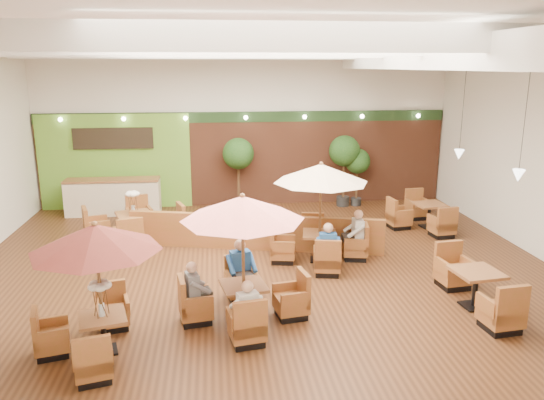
{
  "coord_description": "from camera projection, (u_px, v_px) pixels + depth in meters",
  "views": [
    {
      "loc": [
        -1.12,
        -12.16,
        4.73
      ],
      "look_at": [
        0.3,
        0.5,
        1.5
      ],
      "focal_mm": 35.0,
      "sensor_mm": 36.0,
      "label": 1
    }
  ],
  "objects": [
    {
      "name": "room",
      "position": [
        267.0,
        111.0,
        13.3
      ],
      "size": [
        14.04,
        14.0,
        5.52
      ],
      "color": "#381E0F",
      "rests_on": "ground"
    },
    {
      "name": "service_counter",
      "position": [
        113.0,
        197.0,
        17.29
      ],
      "size": [
        3.0,
        0.75,
        1.18
      ],
      "color": "beige",
      "rests_on": "ground"
    },
    {
      "name": "booth_divider",
      "position": [
        254.0,
        232.0,
        13.98
      ],
      "size": [
        6.62,
        1.81,
        0.94
      ],
      "primitive_type": "cube",
      "rotation": [
        0.0,
        0.0,
        -0.24
      ],
      "color": "brown",
      "rests_on": "ground"
    },
    {
      "name": "table_0",
      "position": [
        94.0,
        260.0,
        8.62
      ],
      "size": [
        2.25,
        2.36,
        2.33
      ],
      "rotation": [
        0.0,
        0.0,
        0.25
      ],
      "color": "brown",
      "rests_on": "ground"
    },
    {
      "name": "table_1",
      "position": [
        243.0,
        234.0,
        9.77
      ],
      "size": [
        2.51,
        2.51,
        2.5
      ],
      "rotation": [
        0.0,
        0.0,
        0.17
      ],
      "color": "brown",
      "rests_on": "ground"
    },
    {
      "name": "table_2",
      "position": [
        321.0,
        194.0,
        12.85
      ],
      "size": [
        2.53,
        2.53,
        2.51
      ],
      "rotation": [
        0.0,
        0.0,
        -0.18
      ],
      "color": "brown",
      "rests_on": "ground"
    },
    {
      "name": "table_3",
      "position": [
        134.0,
        226.0,
        14.64
      ],
      "size": [
        2.86,
        2.86,
        1.58
      ],
      "rotation": [
        0.0,
        0.0,
        0.31
      ],
      "color": "brown",
      "rests_on": "ground"
    },
    {
      "name": "table_4",
      "position": [
        475.0,
        289.0,
        10.63
      ],
      "size": [
        0.97,
        2.67,
        0.98
      ],
      "rotation": [
        0.0,
        0.0,
        0.11
      ],
      "color": "brown",
      "rests_on": "ground"
    },
    {
      "name": "table_5",
      "position": [
        420.0,
        216.0,
        15.89
      ],
      "size": [
        1.74,
        2.55,
        0.93
      ],
      "rotation": [
        0.0,
        0.0,
        0.13
      ],
      "color": "brown",
      "rests_on": "ground"
    },
    {
      "name": "topiary_0",
      "position": [
        238.0,
        156.0,
        17.63
      ],
      "size": [
        1.04,
        1.04,
        2.42
      ],
      "color": "black",
      "rests_on": "ground"
    },
    {
      "name": "topiary_1",
      "position": [
        344.0,
        154.0,
        18.01
      ],
      "size": [
        1.06,
        1.06,
        2.45
      ],
      "color": "black",
      "rests_on": "ground"
    },
    {
      "name": "topiary_2",
      "position": [
        357.0,
        163.0,
        18.15
      ],
      "size": [
        0.86,
        0.86,
        2.0
      ],
      "color": "black",
      "rests_on": "ground"
    },
    {
      "name": "diner_0",
      "position": [
        247.0,
        305.0,
        9.13
      ],
      "size": [
        0.4,
        0.36,
        0.74
      ],
      "rotation": [
        0.0,
        0.0,
        0.29
      ],
      "color": "silver",
      "rests_on": "ground"
    },
    {
      "name": "diner_1",
      "position": [
        241.0,
        264.0,
        10.88
      ],
      "size": [
        0.45,
        0.4,
        0.83
      ],
      "rotation": [
        0.0,
        0.0,
        3.39
      ],
      "color": "#225093",
      "rests_on": "ground"
    },
    {
      "name": "diner_2",
      "position": [
        195.0,
        285.0,
        9.91
      ],
      "size": [
        0.37,
        0.41,
        0.76
      ],
      "rotation": [
        0.0,
        0.0,
        4.99
      ],
      "color": "slate",
      "rests_on": "ground"
    },
    {
      "name": "diner_3",
      "position": [
        328.0,
        243.0,
        12.2
      ],
      "size": [
        0.41,
        0.34,
        0.8
      ],
      "rotation": [
        0.0,
        0.0,
        -0.1
      ],
      "color": "#225093",
      "rests_on": "ground"
    },
    {
      "name": "diner_4",
      "position": [
        356.0,
        230.0,
        13.18
      ],
      "size": [
        0.32,
        0.41,
        0.83
      ],
      "rotation": [
        0.0,
        0.0,
        1.55
      ],
      "color": "silver",
      "rests_on": "ground"
    }
  ]
}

